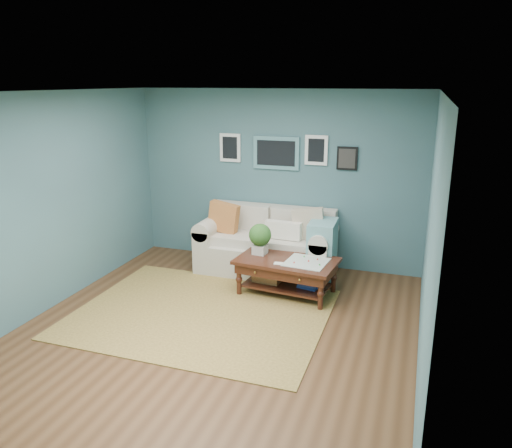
% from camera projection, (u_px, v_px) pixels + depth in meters
% --- Properties ---
extents(room_shell, '(5.00, 5.02, 2.70)m').
position_uv_depth(room_shell, '(215.00, 218.00, 5.49)').
color(room_shell, brown).
rests_on(room_shell, ground).
extents(area_rug, '(3.07, 2.46, 0.01)m').
position_uv_depth(area_rug, '(202.00, 313.00, 6.25)').
color(area_rug, brown).
rests_on(area_rug, ground).
extents(loveseat, '(2.08, 0.94, 1.07)m').
position_uv_depth(loveseat, '(273.00, 244.00, 7.51)').
color(loveseat, beige).
rests_on(loveseat, ground).
extents(coffee_table, '(1.40, 0.90, 0.93)m').
position_uv_depth(coffee_table, '(282.00, 264.00, 6.76)').
color(coffee_table, '#381609').
rests_on(coffee_table, ground).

